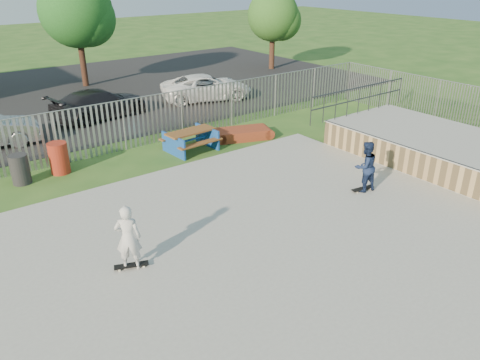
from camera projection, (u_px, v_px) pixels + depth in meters
ground at (244, 261)px, 11.53m from camera, size 120.00×120.00×0.00m
concrete_slab at (244, 259)px, 11.50m from camera, size 15.00×12.00×0.15m
quarter_pipe at (431, 147)px, 17.27m from camera, size 5.50×7.05×2.19m
fence at (182, 159)px, 15.00m from camera, size 26.04×16.02×2.00m
picnic_table at (191, 140)px, 18.35m from camera, size 2.05×1.73×0.82m
funbox at (242, 134)px, 19.73m from camera, size 2.35×1.71×0.42m
trash_bin_red at (59, 158)px, 16.29m from camera, size 0.67×0.67×1.11m
trash_bin_grey at (20, 169)px, 15.50m from camera, size 0.61×0.61×1.01m
parking_lot at (31, 101)px, 25.33m from camera, size 40.00×18.00×0.02m
car_dark at (100, 104)px, 22.22m from camera, size 5.00×2.71×1.38m
car_white at (207, 87)px, 25.33m from camera, size 5.30×3.55×1.35m
tree_mid at (76, 11)px, 26.84m from camera, size 4.18×4.18×6.44m
tree_right at (273, 16)px, 31.98m from camera, size 3.49×3.49×5.38m
skateboard_a at (363, 189)px, 14.85m from camera, size 0.82×0.32×0.08m
skateboard_b at (131, 266)px, 11.02m from camera, size 0.82×0.48×0.08m
skater_navy at (365, 167)px, 14.53m from camera, size 0.88×0.73×1.63m
skater_white at (128, 238)px, 10.70m from camera, size 0.71×0.64×1.63m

